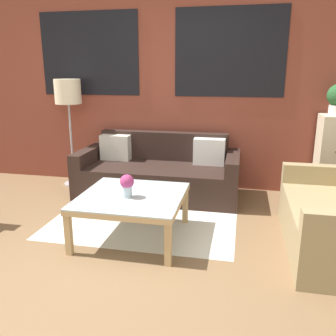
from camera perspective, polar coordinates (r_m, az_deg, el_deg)
ground_plane at (r=3.08m, az=-12.51°, el=-15.88°), size 16.00×16.00×0.00m
wall_back_brick at (r=4.96m, az=-1.66°, el=13.37°), size 8.40×0.09×2.80m
rug at (r=4.07m, az=-3.25°, el=-7.47°), size 1.97×1.69×0.00m
couch_dark at (r=4.64m, az=-1.50°, el=-0.94°), size 2.05×0.88×0.78m
coffee_table at (r=3.43m, az=-5.79°, el=-5.25°), size 0.97×0.97×0.44m
floor_lamp at (r=5.08m, az=-15.74°, el=11.03°), size 0.35×0.35×1.47m
drawer_cabinet at (r=4.79m, az=24.68°, el=1.33°), size 0.34×0.41×1.07m
flower_vase at (r=3.31m, az=-6.59°, el=-2.59°), size 0.13×0.13×0.22m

